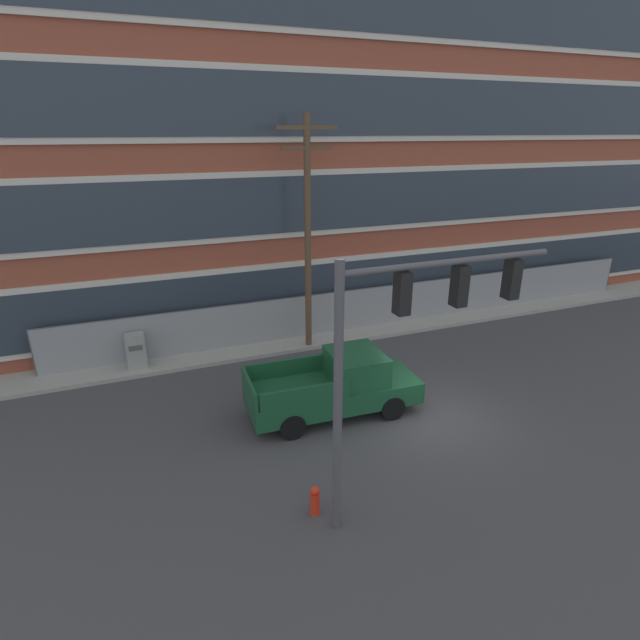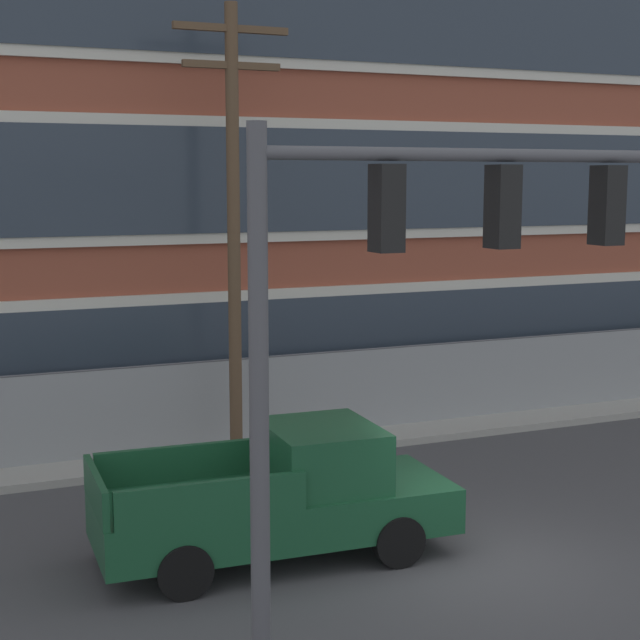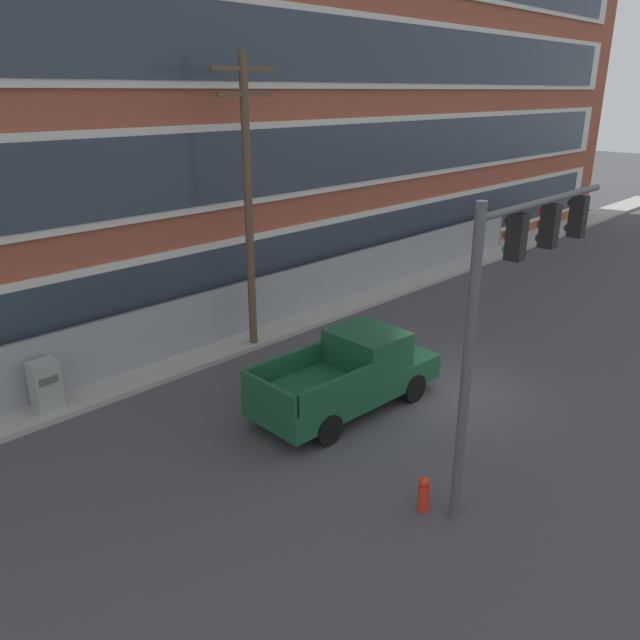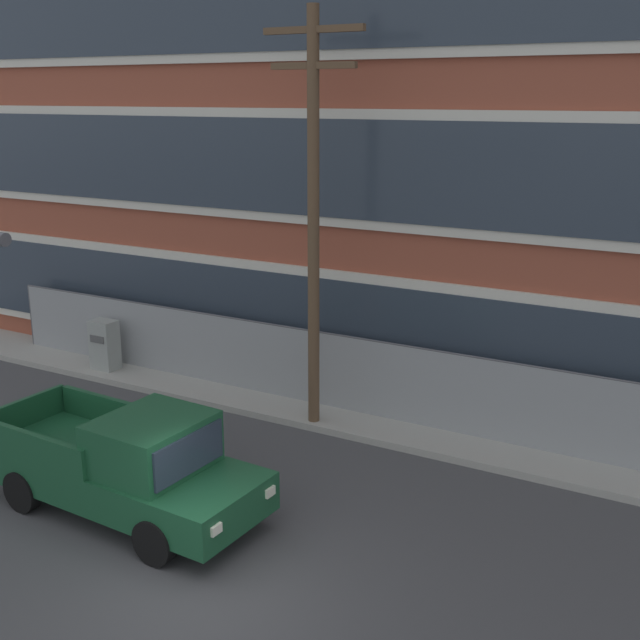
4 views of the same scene
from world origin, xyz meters
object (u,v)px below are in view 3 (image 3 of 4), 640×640
object	(u,v)px
traffic_signal_mast	(516,280)
utility_pole_near_corner	(248,196)
pickup_truck_dark_green	(351,375)
fire_hydrant	(424,494)
electrical_cabinet	(46,388)

from	to	relation	value
traffic_signal_mast	utility_pole_near_corner	size ratio (longest dim) A/B	0.69
traffic_signal_mast	utility_pole_near_corner	world-z (taller)	utility_pole_near_corner
pickup_truck_dark_green	fire_hydrant	distance (m)	4.71
electrical_cabinet	pickup_truck_dark_green	bearing A→B (deg)	-43.16
traffic_signal_mast	utility_pole_near_corner	xyz separation A→B (m)	(1.37, 9.74, 0.43)
pickup_truck_dark_green	traffic_signal_mast	bearing A→B (deg)	-95.40
fire_hydrant	pickup_truck_dark_green	bearing A→B (deg)	60.02
fire_hydrant	electrical_cabinet	bearing A→B (deg)	110.33
utility_pole_near_corner	electrical_cabinet	size ratio (longest dim) A/B	6.04
traffic_signal_mast	fire_hydrant	world-z (taller)	traffic_signal_mast
traffic_signal_mast	utility_pole_near_corner	distance (m)	9.84
traffic_signal_mast	electrical_cabinet	world-z (taller)	traffic_signal_mast
fire_hydrant	traffic_signal_mast	bearing A→B (deg)	-16.02
electrical_cabinet	fire_hydrant	xyz separation A→B (m)	(3.54, -9.56, -0.38)
pickup_truck_dark_green	utility_pole_near_corner	size ratio (longest dim) A/B	0.61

